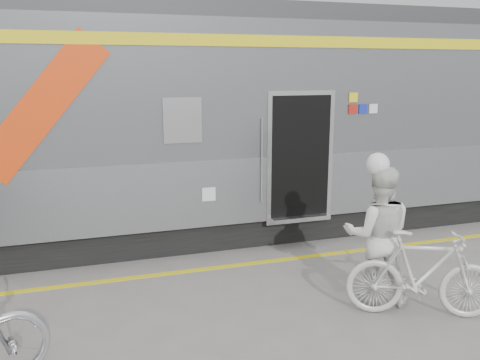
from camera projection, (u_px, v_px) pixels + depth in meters
name	position (u px, v px, depth m)	size (l,w,h in m)	color
ground	(269.00, 335.00, 5.90)	(90.00, 90.00, 0.00)	slate
train	(156.00, 124.00, 9.17)	(24.00, 3.17, 4.10)	black
safety_strip	(219.00, 267.00, 7.89)	(24.00, 0.12, 0.01)	yellow
woman	(378.00, 235.00, 6.59)	(0.89, 0.69, 1.83)	silver
bicycle_right	(422.00, 274.00, 6.24)	(0.52, 1.84, 1.11)	silver
helmet_woman	(383.00, 154.00, 6.36)	(0.29, 0.29, 0.29)	white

